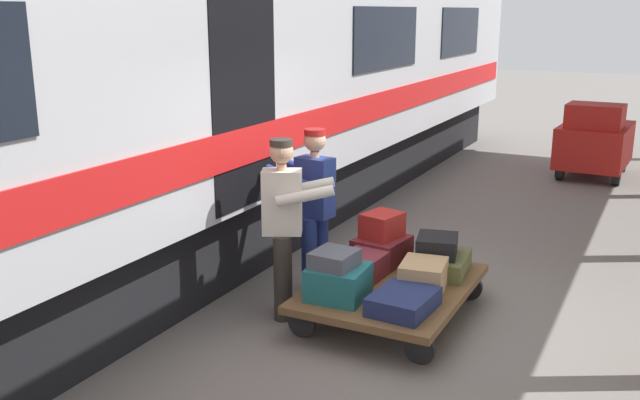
% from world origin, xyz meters
% --- Properties ---
extents(ground_plane, '(60.00, 60.00, 0.00)m').
position_xyz_m(ground_plane, '(0.00, 0.00, 0.00)').
color(ground_plane, slate).
extents(train_car, '(3.03, 20.71, 4.00)m').
position_xyz_m(train_car, '(3.56, 0.00, 2.06)').
color(train_car, '#B7BABF').
rests_on(train_car, ground_plane).
extents(luggage_cart, '(1.37, 1.88, 0.33)m').
position_xyz_m(luggage_cart, '(0.57, -0.13, 0.29)').
color(luggage_cart, brown).
rests_on(luggage_cart, ground_plane).
extents(suitcase_teal_softside, '(0.52, 0.52, 0.29)m').
position_xyz_m(suitcase_teal_softside, '(0.88, 0.38, 0.48)').
color(suitcase_teal_softside, '#1E666B').
rests_on(suitcase_teal_softside, luggage_cart).
extents(suitcase_olive_duffel, '(0.57, 0.68, 0.18)m').
position_xyz_m(suitcase_olive_duffel, '(0.26, -0.65, 0.42)').
color(suitcase_olive_duffel, brown).
rests_on(suitcase_olive_duffel, luggage_cart).
extents(suitcase_maroon_trunk, '(0.52, 0.58, 0.26)m').
position_xyz_m(suitcase_maroon_trunk, '(0.88, -0.65, 0.46)').
color(suitcase_maroon_trunk, maroon).
rests_on(suitcase_maroon_trunk, luggage_cart).
extents(suitcase_navy_fabric, '(0.51, 0.63, 0.16)m').
position_xyz_m(suitcase_navy_fabric, '(0.26, 0.38, 0.41)').
color(suitcase_navy_fabric, navy).
rests_on(suitcase_navy_fabric, luggage_cart).
extents(suitcase_burgundy_valise, '(0.40, 0.53, 0.23)m').
position_xyz_m(suitcase_burgundy_valise, '(0.88, -0.13, 0.45)').
color(suitcase_burgundy_valise, maroon).
rests_on(suitcase_burgundy_valise, luggage_cart).
extents(suitcase_tan_vintage, '(0.45, 0.51, 0.27)m').
position_xyz_m(suitcase_tan_vintage, '(0.26, -0.13, 0.47)').
color(suitcase_tan_vintage, tan).
rests_on(suitcase_tan_vintage, luggage_cart).
extents(suitcase_black_hardshell, '(0.46, 0.50, 0.19)m').
position_xyz_m(suitcase_black_hardshell, '(0.29, -0.62, 0.61)').
color(suitcase_black_hardshell, black).
rests_on(suitcase_black_hardshell, suitcase_olive_duffel).
extents(suitcase_slate_roller, '(0.38, 0.40, 0.14)m').
position_xyz_m(suitcase_slate_roller, '(0.91, 0.40, 0.70)').
color(suitcase_slate_roller, '#4C515B').
rests_on(suitcase_slate_roller, suitcase_teal_softside).
extents(suitcase_red_plastic, '(0.41, 0.45, 0.25)m').
position_xyz_m(suitcase_red_plastic, '(0.89, -0.67, 0.72)').
color(suitcase_red_plastic, '#AD231E').
rests_on(suitcase_red_plastic, suitcase_maroon_trunk).
extents(porter_in_overalls, '(0.70, 0.49, 1.70)m').
position_xyz_m(porter_in_overalls, '(1.51, -0.36, 0.93)').
color(porter_in_overalls, navy).
rests_on(porter_in_overalls, ground_plane).
extents(porter_by_door, '(0.74, 0.61, 1.70)m').
position_xyz_m(porter_by_door, '(1.48, 0.28, 0.93)').
color(porter_by_door, '#332D28').
rests_on(porter_by_door, ground_plane).
extents(baggage_tug, '(1.18, 1.75, 1.30)m').
position_xyz_m(baggage_tug, '(-0.41, -7.28, 0.63)').
color(baggage_tug, '#B21E19').
rests_on(baggage_tug, ground_plane).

